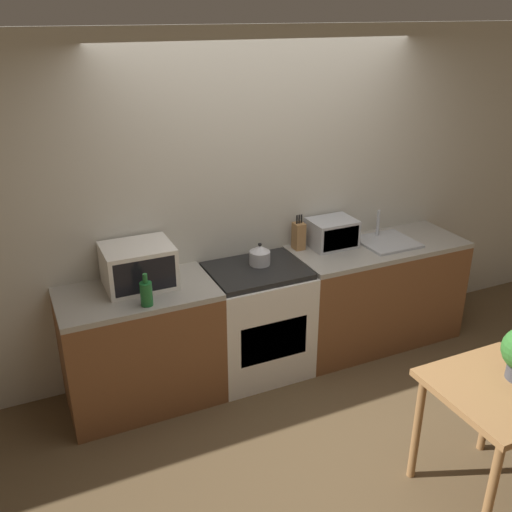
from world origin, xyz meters
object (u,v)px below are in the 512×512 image
Objects in this scene: microwave at (138,266)px; toaster_oven at (332,233)px; kettle at (260,255)px; stove_range at (257,321)px; bottle at (146,293)px; dining_table at (498,406)px.

microwave is 1.61m from toaster_oven.
stove_range is at bearing -130.24° from kettle.
kettle is at bearing 49.76° from stove_range.
kettle is 0.99m from bottle.
kettle is 0.48× the size of toaster_oven.
microwave reaches higher than dining_table.
kettle is 0.92m from microwave.
dining_table is at bearing -91.72° from toaster_oven.
kettle reaches higher than stove_range.
kettle is 0.79× the size of bottle.
microwave is 0.32m from bottle.
toaster_oven is at bearing 12.54° from bottle.
dining_table is (-0.06, -1.89, -0.36)m from toaster_oven.
bottle is (-0.95, -0.28, 0.01)m from kettle.
bottle is 0.29× the size of dining_table.
bottle reaches higher than kettle.
stove_range is at bearing -168.99° from toaster_oven.
microwave is 2.44m from dining_table.
microwave is 2.11× the size of bottle.
microwave is (-0.92, 0.03, 0.07)m from kettle.
kettle is at bearing -173.04° from toaster_oven.
toaster_oven is (0.74, 0.14, 0.57)m from stove_range.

